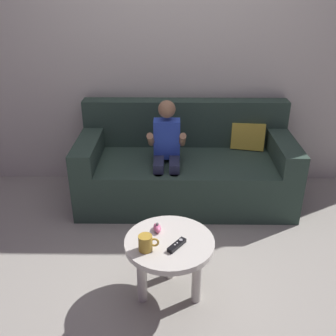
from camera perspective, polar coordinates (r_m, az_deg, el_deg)
ground_plane at (r=2.68m, az=0.79°, el=-15.66°), size 9.16×9.16×0.00m
wall_back at (r=3.49m, az=0.91°, el=17.32°), size 4.58×0.05×2.50m
couch at (r=3.41m, az=2.65°, el=0.08°), size 1.82×0.80×0.82m
person_seated_on_couch at (r=3.14m, az=-0.19°, el=2.59°), size 0.30×0.37×0.92m
coffee_table at (r=2.35m, az=0.21°, el=-12.09°), size 0.53×0.53×0.41m
game_remote_black_near_edge at (r=2.24m, az=1.32°, el=-11.31°), size 0.11×0.13×0.03m
nunchuk_pink at (r=2.37m, az=-1.60°, el=-8.82°), size 0.06×0.10×0.05m
coffee_mug at (r=2.20m, az=-3.28°, el=-10.99°), size 0.12×0.08×0.09m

